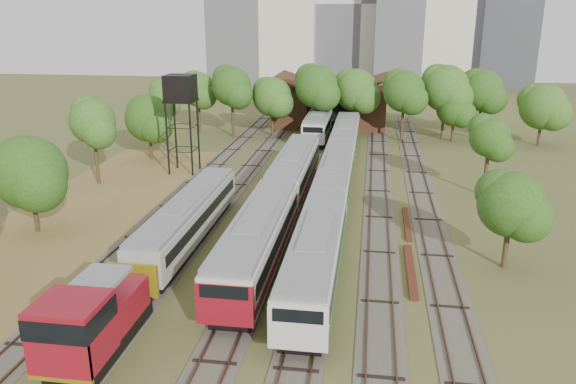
% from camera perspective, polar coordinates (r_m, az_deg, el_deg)
% --- Properties ---
extents(ground, '(240.00, 240.00, 0.00)m').
position_cam_1_polar(ground, '(31.68, -1.83, -13.16)').
color(ground, '#475123').
rests_on(ground, ground).
extents(dry_grass_patch, '(14.00, 60.00, 0.04)m').
position_cam_1_polar(dry_grass_patch, '(44.71, -23.28, -5.09)').
color(dry_grass_patch, brown).
rests_on(dry_grass_patch, ground).
extents(tracks, '(24.60, 80.00, 0.19)m').
position_cam_1_polar(tracks, '(54.50, 2.17, 0.40)').
color(tracks, '#4C473D').
rests_on(tracks, ground).
extents(railcar_red_set, '(3.07, 34.58, 3.79)m').
position_cam_1_polar(railcar_red_set, '(44.87, -0.89, -0.79)').
color(railcar_red_set, black).
rests_on(railcar_red_set, ground).
extents(railcar_green_set, '(2.94, 52.07, 3.64)m').
position_cam_1_polar(railcar_green_set, '(51.25, 4.83, 1.42)').
color(railcar_green_set, black).
rests_on(railcar_green_set, ground).
extents(railcar_rear, '(2.95, 16.08, 3.65)m').
position_cam_1_polar(railcar_rear, '(76.80, 3.18, 6.94)').
color(railcar_rear, black).
rests_on(railcar_rear, ground).
extents(shunter_locomotive, '(3.07, 8.13, 4.02)m').
position_cam_1_polar(shunter_locomotive, '(29.47, -19.40, -12.39)').
color(shunter_locomotive, black).
rests_on(shunter_locomotive, ground).
extents(old_grey_coach, '(2.70, 18.00, 3.33)m').
position_cam_1_polar(old_grey_coach, '(41.99, -10.08, -2.68)').
color(old_grey_coach, black).
rests_on(old_grey_coach, ground).
extents(water_tower, '(2.96, 2.96, 10.27)m').
position_cam_1_polar(water_tower, '(59.48, -10.88, 10.07)').
color(water_tower, black).
rests_on(water_tower, ground).
extents(rail_pile_near, '(0.53, 7.98, 0.27)m').
position_cam_1_polar(rail_pile_near, '(38.10, 12.34, -7.75)').
color(rail_pile_near, '#552618').
rests_on(rail_pile_near, ground).
extents(rail_pile_far, '(0.45, 7.26, 0.24)m').
position_cam_1_polar(rail_pile_far, '(46.19, 11.97, -3.13)').
color(rail_pile_far, '#552618').
rests_on(rail_pile_far, ground).
extents(maintenance_shed, '(16.45, 11.55, 7.58)m').
position_cam_1_polar(maintenance_shed, '(85.96, 4.48, 8.74)').
color(maintenance_shed, '#3D2616').
rests_on(maintenance_shed, ground).
extents(tree_band_left, '(6.89, 53.52, 8.89)m').
position_cam_1_polar(tree_band_left, '(48.25, -23.48, 3.35)').
color(tree_band_left, '#382616').
rests_on(tree_band_left, ground).
extents(tree_band_far, '(50.92, 9.89, 9.88)m').
position_cam_1_polar(tree_band_far, '(76.57, 8.48, 10.02)').
color(tree_band_far, '#382616').
rests_on(tree_band_far, ground).
extents(tree_band_right, '(6.04, 44.07, 7.39)m').
position_cam_1_polar(tree_band_right, '(59.18, 18.36, 5.49)').
color(tree_band_right, '#382616').
rests_on(tree_band_right, ground).
extents(tower_centre, '(20.00, 18.00, 36.00)m').
position_cam_1_polar(tower_centre, '(126.77, 7.56, 18.37)').
color(tower_centre, beige).
rests_on(tower_centre, ground).
extents(tower_far_right, '(12.00, 12.00, 28.00)m').
position_cam_1_polar(tower_far_right, '(139.78, 21.33, 15.65)').
color(tower_far_right, '#3C3E43').
rests_on(tower_far_right, ground).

